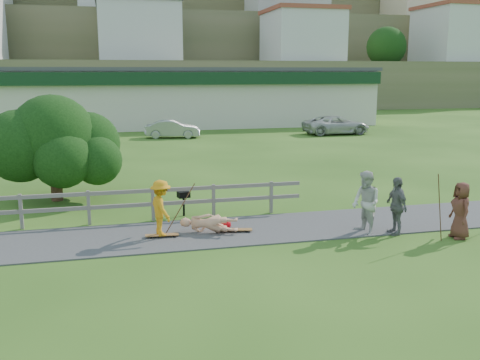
{
  "coord_description": "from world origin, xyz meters",
  "views": [
    {
      "loc": [
        -3.25,
        -13.65,
        4.76
      ],
      "look_at": [
        0.59,
        2.0,
        1.48
      ],
      "focal_mm": 40.0,
      "sensor_mm": 36.0,
      "label": 1
    }
  ],
  "objects_px": {
    "spectator_a": "(366,203)",
    "bbq": "(184,204)",
    "car_silver": "(173,129)",
    "spectator_b": "(396,206)",
    "car_white": "(336,125)",
    "spectator_c": "(461,210)",
    "skater_fallen": "(209,224)",
    "skater_rider": "(161,211)",
    "tree": "(54,157)"
  },
  "relations": [
    {
      "from": "spectator_a",
      "to": "bbq",
      "type": "xyz_separation_m",
      "value": [
        -4.95,
        3.33,
        -0.53
      ]
    },
    {
      "from": "car_silver",
      "to": "bbq",
      "type": "relative_size",
      "value": 4.71
    },
    {
      "from": "spectator_b",
      "to": "car_white",
      "type": "height_order",
      "value": "spectator_b"
    },
    {
      "from": "spectator_b",
      "to": "car_silver",
      "type": "distance_m",
      "value": 25.36
    },
    {
      "from": "spectator_c",
      "to": "spectator_a",
      "type": "bearing_deg",
      "value": -105.25
    },
    {
      "from": "skater_fallen",
      "to": "spectator_c",
      "type": "distance_m",
      "value": 7.33
    },
    {
      "from": "skater_rider",
      "to": "bbq",
      "type": "bearing_deg",
      "value": -36.93
    },
    {
      "from": "skater_rider",
      "to": "skater_fallen",
      "type": "relative_size",
      "value": 0.95
    },
    {
      "from": "spectator_a",
      "to": "bbq",
      "type": "relative_size",
      "value": 2.28
    },
    {
      "from": "spectator_a",
      "to": "spectator_c",
      "type": "distance_m",
      "value": 2.68
    },
    {
      "from": "skater_fallen",
      "to": "spectator_b",
      "type": "distance_m",
      "value": 5.58
    },
    {
      "from": "tree",
      "to": "bbq",
      "type": "distance_m",
      "value": 5.59
    },
    {
      "from": "spectator_b",
      "to": "spectator_c",
      "type": "xyz_separation_m",
      "value": [
        1.6,
        -0.8,
        -0.04
      ]
    },
    {
      "from": "skater_rider",
      "to": "spectator_c",
      "type": "xyz_separation_m",
      "value": [
        8.4,
        -2.02,
        0.02
      ]
    },
    {
      "from": "spectator_b",
      "to": "car_white",
      "type": "bearing_deg",
      "value": 159.56
    },
    {
      "from": "skater_rider",
      "to": "car_silver",
      "type": "bearing_deg",
      "value": -21.77
    },
    {
      "from": "car_white",
      "to": "car_silver",
      "type": "bearing_deg",
      "value": 84.89
    },
    {
      "from": "spectator_c",
      "to": "tree",
      "type": "xyz_separation_m",
      "value": [
        -11.76,
        7.65,
        0.83
      ]
    },
    {
      "from": "spectator_b",
      "to": "car_white",
      "type": "relative_size",
      "value": 0.34
    },
    {
      "from": "spectator_a",
      "to": "spectator_c",
      "type": "height_order",
      "value": "spectator_a"
    },
    {
      "from": "spectator_b",
      "to": "tree",
      "type": "xyz_separation_m",
      "value": [
        -10.16,
        6.85,
        0.79
      ]
    },
    {
      "from": "skater_fallen",
      "to": "spectator_a",
      "type": "xyz_separation_m",
      "value": [
        4.51,
        -1.12,
        0.64
      ]
    },
    {
      "from": "car_white",
      "to": "tree",
      "type": "distance_m",
      "value": 25.87
    },
    {
      "from": "spectator_a",
      "to": "car_silver",
      "type": "relative_size",
      "value": 0.48
    },
    {
      "from": "skater_rider",
      "to": "bbq",
      "type": "xyz_separation_m",
      "value": [
        0.96,
        2.31,
        -0.39
      ]
    },
    {
      "from": "spectator_a",
      "to": "tree",
      "type": "height_order",
      "value": "tree"
    },
    {
      "from": "spectator_c",
      "to": "car_white",
      "type": "distance_m",
      "value": 26.2
    },
    {
      "from": "tree",
      "to": "spectator_c",
      "type": "bearing_deg",
      "value": -33.03
    },
    {
      "from": "spectator_c",
      "to": "tree",
      "type": "height_order",
      "value": "tree"
    },
    {
      "from": "spectator_a",
      "to": "spectator_c",
      "type": "bearing_deg",
      "value": 60.1
    },
    {
      "from": "car_silver",
      "to": "tree",
      "type": "xyz_separation_m",
      "value": [
        -6.5,
        -18.25,
        1.01
      ]
    },
    {
      "from": "skater_rider",
      "to": "skater_fallen",
      "type": "distance_m",
      "value": 1.49
    },
    {
      "from": "skater_rider",
      "to": "car_silver",
      "type": "relative_size",
      "value": 0.41
    },
    {
      "from": "car_silver",
      "to": "skater_rider",
      "type": "bearing_deg",
      "value": -177.16
    },
    {
      "from": "spectator_c",
      "to": "spectator_b",
      "type": "bearing_deg",
      "value": -109.89
    },
    {
      "from": "skater_rider",
      "to": "spectator_a",
      "type": "bearing_deg",
      "value": -114.08
    },
    {
      "from": "skater_fallen",
      "to": "bbq",
      "type": "xyz_separation_m",
      "value": [
        -0.44,
        2.21,
        0.1
      ]
    },
    {
      "from": "spectator_a",
      "to": "car_silver",
      "type": "distance_m",
      "value": 25.05
    },
    {
      "from": "bbq",
      "to": "car_silver",
      "type": "bearing_deg",
      "value": 71.76
    },
    {
      "from": "car_white",
      "to": "bbq",
      "type": "relative_size",
      "value": 6.13
    },
    {
      "from": "car_silver",
      "to": "bbq",
      "type": "distance_m",
      "value": 21.68
    },
    {
      "from": "car_silver",
      "to": "spectator_b",
      "type": "bearing_deg",
      "value": -161.38
    },
    {
      "from": "skater_fallen",
      "to": "spectator_c",
      "type": "height_order",
      "value": "spectator_c"
    },
    {
      "from": "spectator_b",
      "to": "car_silver",
      "type": "relative_size",
      "value": 0.44
    },
    {
      "from": "spectator_c",
      "to": "car_white",
      "type": "height_order",
      "value": "spectator_c"
    },
    {
      "from": "skater_rider",
      "to": "spectator_b",
      "type": "distance_m",
      "value": 6.91
    },
    {
      "from": "spectator_b",
      "to": "bbq",
      "type": "bearing_deg",
      "value": -121.65
    },
    {
      "from": "car_silver",
      "to": "bbq",
      "type": "height_order",
      "value": "car_silver"
    },
    {
      "from": "spectator_c",
      "to": "tree",
      "type": "bearing_deg",
      "value": -116.31
    },
    {
      "from": "car_white",
      "to": "tree",
      "type": "bearing_deg",
      "value": 130.88
    }
  ]
}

